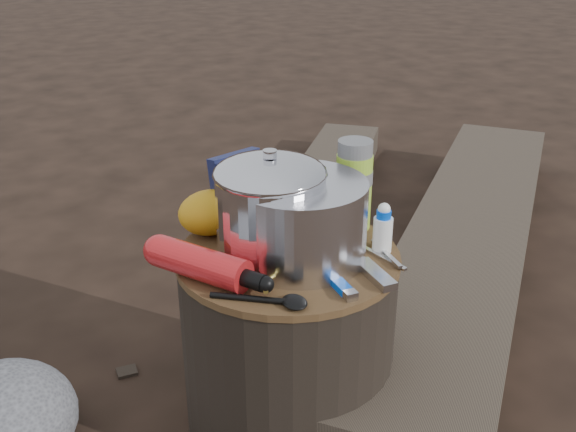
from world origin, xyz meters
name	(u,v)px	position (x,y,z in m)	size (l,w,h in m)	color
ground	(288,414)	(0.00, 0.00, 0.00)	(60.00, 60.00, 0.00)	black
stump	(288,339)	(0.00, 0.00, 0.20)	(0.43, 0.43, 0.40)	black
log_main	(468,244)	(0.77, 0.37, 0.08)	(0.33, 1.98, 0.17)	#3D3329
log_small	(322,190)	(0.60, 1.00, 0.06)	(0.24, 1.33, 0.11)	#3D3329
foil_windscreen	(300,220)	(0.01, -0.02, 0.48)	(0.25, 0.25, 0.15)	silver
camping_pot	(270,208)	(-0.04, 0.00, 0.50)	(0.21, 0.21, 0.21)	silver
fuel_bottle	(200,264)	(-0.18, -0.02, 0.43)	(0.06, 0.25, 0.06)	red
thermos	(354,185)	(0.17, 0.06, 0.49)	(0.07, 0.07, 0.19)	#A1CF35
travel_mug	(305,191)	(0.11, 0.15, 0.46)	(0.08, 0.08, 0.12)	black
stuff_sack	(211,212)	(-0.10, 0.15, 0.44)	(0.13, 0.11, 0.09)	orange
food_pouch	(238,188)	(-0.03, 0.18, 0.47)	(0.12, 0.03, 0.15)	#161C47
lighter	(339,284)	(0.03, -0.15, 0.41)	(0.02, 0.08, 0.02)	blue
multitool	(375,274)	(0.10, -0.15, 0.41)	(0.03, 0.11, 0.01)	#BCBCC1
pot_grabber	(383,257)	(0.16, -0.10, 0.40)	(0.03, 0.12, 0.01)	#BCBCC1
spork	(251,298)	(-0.13, -0.13, 0.41)	(0.03, 0.16, 0.01)	black
squeeze_bottle	(383,230)	(0.17, -0.07, 0.44)	(0.04, 0.04, 0.09)	white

